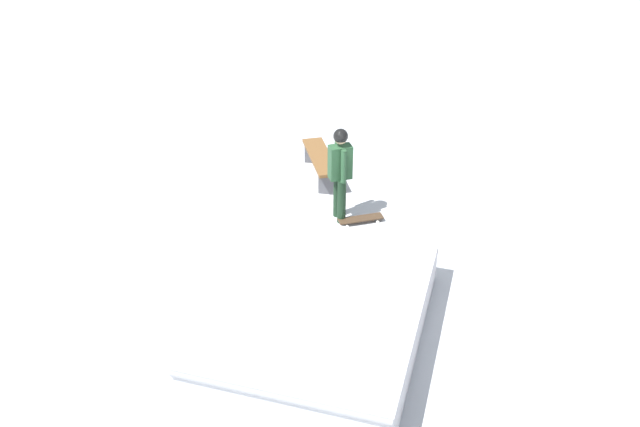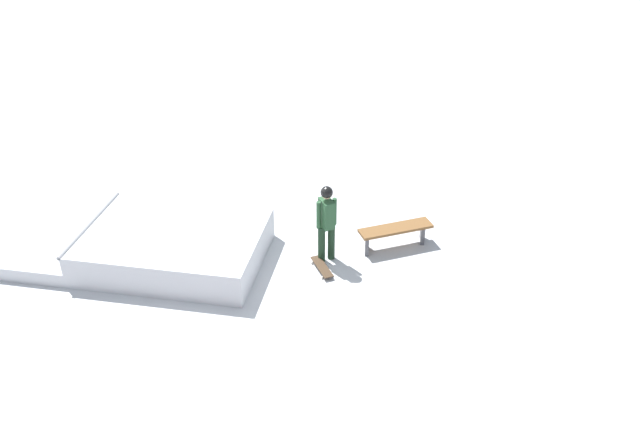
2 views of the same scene
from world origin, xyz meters
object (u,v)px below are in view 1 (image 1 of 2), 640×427
skater (340,168)px  park_bench (321,161)px  skate_ramp (312,344)px  skateboard (361,219)px

skater → park_bench: bearing=-94.9°
skate_ramp → skateboard: size_ratio=6.98×
skate_ramp → skater: size_ratio=3.26×
skate_ramp → skateboard: skate_ramp is taller
skater → park_bench: 1.69m
skate_ramp → park_bench: 5.11m
skateboard → park_bench: park_bench is taller
skater → skateboard: size_ratio=2.14×
skater → skateboard: bearing=142.9°
skater → park_bench: (-1.44, -0.61, -0.65)m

